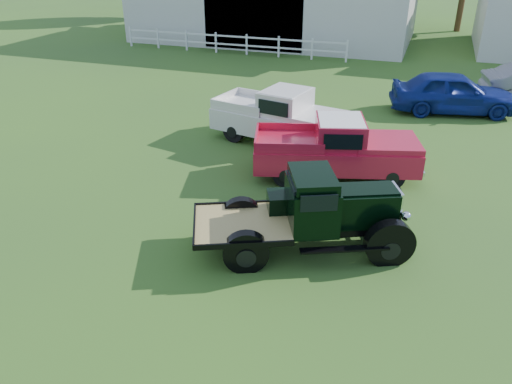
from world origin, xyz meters
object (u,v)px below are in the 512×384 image
(vintage_flatbed, at_px, (307,212))
(white_pickup, at_px, (283,117))
(red_pickup, at_px, (336,148))
(misc_car_blue, at_px, (453,92))

(vintage_flatbed, height_order, white_pickup, vintage_flatbed)
(vintage_flatbed, bearing_deg, white_pickup, 86.95)
(red_pickup, distance_m, white_pickup, 3.05)
(misc_car_blue, bearing_deg, red_pickup, 144.36)
(white_pickup, bearing_deg, red_pickup, -31.02)
(white_pickup, bearing_deg, vintage_flatbed, -56.89)
(red_pickup, distance_m, misc_car_blue, 8.18)
(vintage_flatbed, distance_m, misc_car_blue, 11.98)
(red_pickup, height_order, misc_car_blue, red_pickup)
(misc_car_blue, bearing_deg, vintage_flatbed, 152.84)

